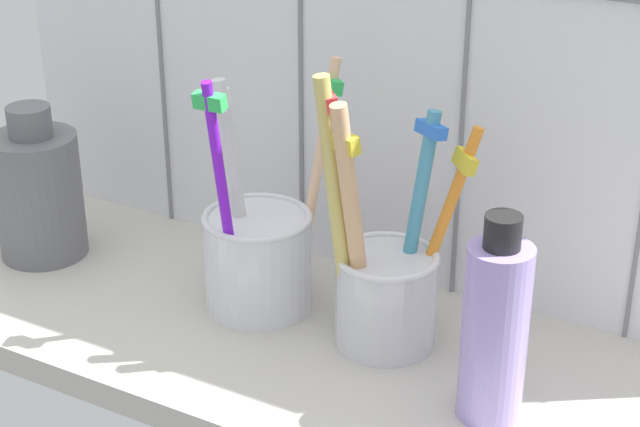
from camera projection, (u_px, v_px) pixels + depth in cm
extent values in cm
cube|color=#BCB7AD|center=(303.00, 350.00, 73.15)|extent=(64.00, 22.00, 2.00)
cube|color=white|center=(388.00, 4.00, 73.35)|extent=(64.00, 2.00, 45.00)
cube|color=gray|center=(468.00, 20.00, 69.67)|extent=(0.30, 0.20, 45.00)
cylinder|color=silver|center=(258.00, 262.00, 75.29)|extent=(7.66, 7.66, 6.99)
torus|color=silver|center=(257.00, 217.00, 73.79)|extent=(7.77, 7.77, 0.50)
cylinder|color=#F8C595|center=(316.00, 180.00, 74.33)|extent=(2.89, 3.41, 17.58)
cube|color=green|center=(331.00, 84.00, 71.78)|extent=(2.41, 2.17, 1.09)
cylinder|color=#7A17DD|center=(224.00, 205.00, 70.13)|extent=(0.86, 3.67, 18.00)
cube|color=green|center=(210.00, 101.00, 65.90)|extent=(2.15, 1.02, 1.12)
cylinder|color=silver|center=(236.00, 194.00, 73.42)|extent=(2.93, 2.12, 16.59)
cube|color=white|center=(222.00, 100.00, 70.53)|extent=(1.89, 2.58, 1.08)
cylinder|color=silver|center=(386.00, 300.00, 70.95)|extent=(6.80, 6.80, 6.51)
torus|color=silver|center=(387.00, 257.00, 69.55)|extent=(6.96, 6.96, 0.50)
cylinder|color=#4797BA|center=(414.00, 227.00, 69.67)|extent=(2.44, 3.53, 15.80)
cube|color=blue|center=(431.00, 129.00, 67.34)|extent=(2.50, 1.96, 0.97)
cylinder|color=orange|center=(438.00, 236.00, 69.47)|extent=(4.54, 4.09, 14.99)
cube|color=yellow|center=(465.00, 161.00, 67.52)|extent=(2.40, 2.55, 1.26)
cylinder|color=#CFBE61|center=(340.00, 215.00, 67.56)|extent=(3.13, 2.89, 18.99)
cube|color=#E5333F|center=(327.00, 102.00, 64.12)|extent=(1.87, 1.99, 1.00)
cylinder|color=#E3AC79|center=(356.00, 229.00, 67.28)|extent=(2.46, 4.00, 17.63)
cube|color=yellow|center=(345.00, 143.00, 64.13)|extent=(2.18, 1.62, 1.23)
cylinder|color=slate|center=(39.00, 196.00, 82.04)|extent=(6.77, 6.77, 9.87)
cylinder|color=slate|center=(29.00, 122.00, 79.41)|extent=(3.33, 3.33, 2.37)
cylinder|color=#9F8AD1|center=(494.00, 334.00, 62.45)|extent=(3.97, 3.97, 11.43)
cylinder|color=black|center=(503.00, 232.00, 59.56)|extent=(2.18, 2.18, 2.00)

